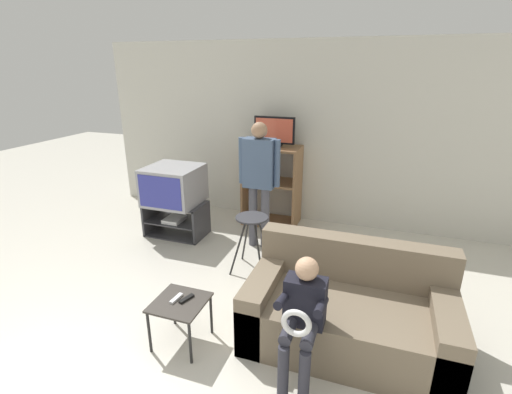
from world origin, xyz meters
The scene contains 12 objects.
wall_back centered at (0.00, 3.76, 1.30)m, with size 6.40×0.06×2.60m.
tv_stand centered at (-1.55, 2.59, 0.23)m, with size 0.82×0.48×0.47m.
television_main centered at (-1.56, 2.60, 0.72)m, with size 0.70×0.69×0.51m.
media_shelf centered at (-0.42, 3.44, 0.59)m, with size 0.81×0.50×1.17m.
television_flat centered at (-0.40, 3.46, 1.36)m, with size 0.59×0.20×0.42m.
folding_stool centered at (-0.23, 2.04, 0.55)m, with size 0.42×0.41×0.67m.
snack_table centered at (-0.39, 0.71, 0.36)m, with size 0.43×0.43×0.41m.
remote_control_black centered at (-0.34, 0.75, 0.42)m, with size 0.04×0.14×0.02m, color black.
remote_control_white centered at (-0.43, 0.72, 0.42)m, with size 0.04×0.14×0.02m, color silver.
couch centered at (0.94, 1.19, 0.29)m, with size 1.67×0.90×0.83m.
person_standing_adult centered at (-0.35, 2.65, 0.98)m, with size 0.53×0.20×1.62m.
person_seated_child centered at (0.65, 0.67, 0.59)m, with size 0.33×0.43×0.98m.
Camera 1 is at (1.07, -1.54, 2.26)m, focal length 26.00 mm.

